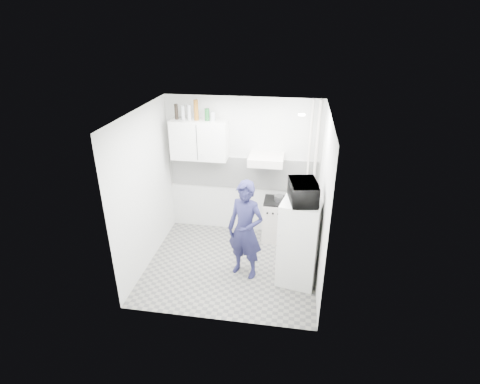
# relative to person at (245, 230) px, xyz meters

# --- Properties ---
(floor) EXTENTS (2.80, 2.80, 0.00)m
(floor) POSITION_rel_person_xyz_m (-0.26, 0.15, -0.82)
(floor) COLOR gray
(floor) RESTS_ON ground
(ceiling) EXTENTS (2.80, 2.80, 0.00)m
(ceiling) POSITION_rel_person_xyz_m (-0.26, 0.15, 1.78)
(ceiling) COLOR white
(ceiling) RESTS_ON wall_back
(wall_back) EXTENTS (2.80, 0.00, 2.80)m
(wall_back) POSITION_rel_person_xyz_m (-0.26, 1.40, 0.48)
(wall_back) COLOR silver
(wall_back) RESTS_ON floor
(wall_left) EXTENTS (0.00, 2.60, 2.60)m
(wall_left) POSITION_rel_person_xyz_m (-1.66, 0.15, 0.48)
(wall_left) COLOR silver
(wall_left) RESTS_ON floor
(wall_right) EXTENTS (0.00, 2.60, 2.60)m
(wall_right) POSITION_rel_person_xyz_m (1.14, 0.15, 0.48)
(wall_right) COLOR silver
(wall_right) RESTS_ON floor
(person) EXTENTS (0.69, 0.56, 1.63)m
(person) POSITION_rel_person_xyz_m (0.00, 0.00, 0.00)
(person) COLOR #1D1D43
(person) RESTS_ON floor
(stove) EXTENTS (0.48, 0.48, 0.77)m
(stove) POSITION_rel_person_xyz_m (0.41, 1.15, -0.43)
(stove) COLOR silver
(stove) RESTS_ON floor
(fridge) EXTENTS (0.68, 0.68, 1.39)m
(fridge) POSITION_rel_person_xyz_m (0.84, -0.03, -0.12)
(fridge) COLOR white
(fridge) RESTS_ON floor
(stove_top) EXTENTS (0.46, 0.46, 0.03)m
(stove_top) POSITION_rel_person_xyz_m (0.41, 1.15, -0.03)
(stove_top) COLOR black
(stove_top) RESTS_ON stove
(saucepan) EXTENTS (0.16, 0.16, 0.09)m
(saucepan) POSITION_rel_person_xyz_m (0.44, 1.16, 0.03)
(saucepan) COLOR silver
(saucepan) RESTS_ON stove_top
(microwave) EXTENTS (0.62, 0.48, 0.31)m
(microwave) POSITION_rel_person_xyz_m (0.84, -0.03, 0.73)
(microwave) COLOR black
(microwave) RESTS_ON fridge
(bottle_a) EXTENTS (0.06, 0.06, 0.27)m
(bottle_a) POSITION_rel_person_xyz_m (-1.40, 1.23, 1.52)
(bottle_a) COLOR black
(bottle_a) RESTS_ON upper_cabinet
(bottle_b) EXTENTS (0.06, 0.06, 0.25)m
(bottle_b) POSITION_rel_person_xyz_m (-1.28, 1.23, 1.51)
(bottle_b) COLOR #B2B7BC
(bottle_b) RESTS_ON upper_cabinet
(bottle_c) EXTENTS (0.06, 0.06, 0.27)m
(bottle_c) POSITION_rel_person_xyz_m (-1.17, 1.23, 1.52)
(bottle_c) COLOR #B2B7BC
(bottle_c) RESTS_ON upper_cabinet
(bottle_d) EXTENTS (0.08, 0.08, 0.35)m
(bottle_d) POSITION_rel_person_xyz_m (-1.04, 1.23, 1.56)
(bottle_d) COLOR brown
(bottle_d) RESTS_ON upper_cabinet
(canister_a) EXTENTS (0.08, 0.08, 0.21)m
(canister_a) POSITION_rel_person_xyz_m (-0.85, 1.23, 1.49)
(canister_a) COLOR #144C1E
(canister_a) RESTS_ON upper_cabinet
(canister_b) EXTENTS (0.08, 0.08, 0.16)m
(canister_b) POSITION_rel_person_xyz_m (-0.75, 1.23, 1.46)
(canister_b) COLOR #B2B7BC
(canister_b) RESTS_ON upper_cabinet
(upper_cabinet) EXTENTS (1.00, 0.35, 0.70)m
(upper_cabinet) POSITION_rel_person_xyz_m (-1.01, 1.23, 1.03)
(upper_cabinet) COLOR white
(upper_cabinet) RESTS_ON wall_back
(range_hood) EXTENTS (0.60, 0.50, 0.14)m
(range_hood) POSITION_rel_person_xyz_m (0.19, 1.15, 0.75)
(range_hood) COLOR silver
(range_hood) RESTS_ON wall_back
(backsplash) EXTENTS (2.74, 0.03, 0.60)m
(backsplash) POSITION_rel_person_xyz_m (-0.26, 1.39, 0.38)
(backsplash) COLOR white
(backsplash) RESTS_ON wall_back
(pipe_a) EXTENTS (0.05, 0.05, 2.60)m
(pipe_a) POSITION_rel_person_xyz_m (1.04, 1.32, 0.48)
(pipe_a) COLOR silver
(pipe_a) RESTS_ON floor
(pipe_b) EXTENTS (0.04, 0.04, 2.60)m
(pipe_b) POSITION_rel_person_xyz_m (0.92, 1.32, 0.48)
(pipe_b) COLOR silver
(pipe_b) RESTS_ON floor
(ceiling_spot_fixture) EXTENTS (0.10, 0.10, 0.02)m
(ceiling_spot_fixture) POSITION_rel_person_xyz_m (0.74, 0.35, 1.75)
(ceiling_spot_fixture) COLOR white
(ceiling_spot_fixture) RESTS_ON ceiling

